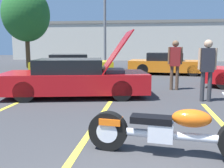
% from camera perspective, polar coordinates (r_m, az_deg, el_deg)
% --- Properties ---
extents(parking_stripe_middle, '(0.12, 5.11, 0.01)m').
position_cam_1_polar(parking_stripe_middle, '(4.96, -4.68, -10.33)').
color(parking_stripe_middle, yellow).
rests_on(parking_stripe_middle, ground).
extents(far_building, '(32.00, 4.20, 4.40)m').
position_cam_1_polar(far_building, '(29.96, 8.37, 9.98)').
color(far_building, beige).
rests_on(far_building, ground).
extents(light_pole, '(1.21, 0.28, 7.47)m').
position_cam_1_polar(light_pole, '(17.80, -1.38, 16.76)').
color(light_pole, slate).
rests_on(light_pole, ground).
extents(tree_background, '(3.40, 3.40, 5.84)m').
position_cam_1_polar(tree_background, '(19.73, -19.06, 14.78)').
color(tree_background, brown).
rests_on(tree_background, ground).
extents(motorcycle, '(2.51, 0.70, 0.94)m').
position_cam_1_polar(motorcycle, '(3.82, 13.22, -10.46)').
color(motorcycle, black).
rests_on(motorcycle, ground).
extents(show_car_hood_open, '(4.83, 2.71, 2.10)m').
position_cam_1_polar(show_car_hood_open, '(8.13, -8.22, 1.35)').
color(show_car_hood_open, red).
rests_on(show_car_hood_open, ground).
extents(parked_car_left_row, '(4.55, 2.84, 1.18)m').
position_cam_1_polar(parked_car_left_row, '(13.54, -9.17, 4.17)').
color(parked_car_left_row, yellow).
rests_on(parked_car_left_row, ground).
extents(parked_car_mid_left_row, '(4.50, 2.26, 1.24)m').
position_cam_1_polar(parked_car_mid_left_row, '(14.87, 12.43, 4.52)').
color(parked_car_mid_left_row, orange).
rests_on(parked_car_mid_left_row, ground).
extents(spectator_near_motorcycle, '(0.52, 0.24, 1.80)m').
position_cam_1_polar(spectator_near_motorcycle, '(7.73, 20.93, 4.12)').
color(spectator_near_motorcycle, '#333338').
rests_on(spectator_near_motorcycle, ground).
extents(spectator_midground, '(0.52, 0.24, 1.82)m').
position_cam_1_polar(spectator_midground, '(9.46, 14.20, 5.25)').
color(spectator_midground, brown).
rests_on(spectator_midground, ground).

